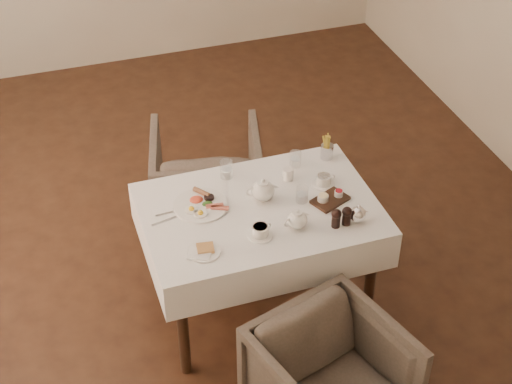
{
  "coord_description": "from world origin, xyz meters",
  "views": [
    {
      "loc": [
        -1.02,
        -3.93,
        3.44
      ],
      "look_at": [
        0.04,
        -0.74,
        0.82
      ],
      "focal_mm": 55.0,
      "sensor_mm": 36.0,
      "label": 1
    }
  ],
  "objects_px": {
    "table": "(260,224)",
    "teapot_centre": "(263,189)",
    "armchair_near": "(331,381)",
    "breakfast_plate": "(201,204)",
    "armchair_far": "(207,178)"
  },
  "relations": [
    {
      "from": "armchair_near",
      "to": "breakfast_plate",
      "type": "distance_m",
      "value": 1.17
    },
    {
      "from": "table",
      "to": "armchair_far",
      "type": "height_order",
      "value": "table"
    },
    {
      "from": "breakfast_plate",
      "to": "teapot_centre",
      "type": "height_order",
      "value": "teapot_centre"
    },
    {
      "from": "breakfast_plate",
      "to": "table",
      "type": "bearing_deg",
      "value": -32.54
    },
    {
      "from": "table",
      "to": "teapot_centre",
      "type": "relative_size",
      "value": 7.3
    },
    {
      "from": "table",
      "to": "armchair_far",
      "type": "xyz_separation_m",
      "value": [
        -0.07,
        0.9,
        -0.31
      ]
    },
    {
      "from": "armchair_near",
      "to": "breakfast_plate",
      "type": "relative_size",
      "value": 2.29
    },
    {
      "from": "armchair_far",
      "to": "teapot_centre",
      "type": "distance_m",
      "value": 0.98
    },
    {
      "from": "table",
      "to": "breakfast_plate",
      "type": "distance_m",
      "value": 0.35
    },
    {
      "from": "table",
      "to": "armchair_far",
      "type": "distance_m",
      "value": 0.96
    },
    {
      "from": "breakfast_plate",
      "to": "teapot_centre",
      "type": "relative_size",
      "value": 1.72
    },
    {
      "from": "armchair_near",
      "to": "armchair_far",
      "type": "xyz_separation_m",
      "value": [
        -0.14,
        1.79,
        0.02
      ]
    },
    {
      "from": "armchair_near",
      "to": "armchair_far",
      "type": "bearing_deg",
      "value": 77.83
    },
    {
      "from": "table",
      "to": "teapot_centre",
      "type": "distance_m",
      "value": 0.2
    },
    {
      "from": "table",
      "to": "teapot_centre",
      "type": "bearing_deg",
      "value": 58.76
    }
  ]
}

